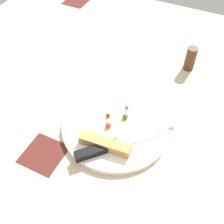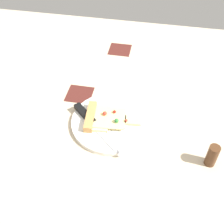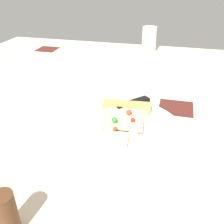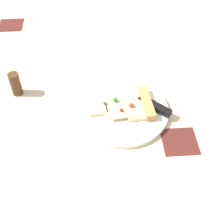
{
  "view_description": "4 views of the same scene",
  "coord_description": "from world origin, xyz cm",
  "px_view_note": "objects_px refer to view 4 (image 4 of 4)",
  "views": [
    {
      "loc": [
        12.8,
        -31.9,
        52.86
      ],
      "look_at": [
        -6.48,
        7.92,
        2.43
      ],
      "focal_mm": 43.66,
      "sensor_mm": 36.0,
      "label": 1
    },
    {
      "loc": [
        57.48,
        17.41,
        69.25
      ],
      "look_at": [
        -6.27,
        5.16,
        3.17
      ],
      "focal_mm": 46.63,
      "sensor_mm": 36.0,
      "label": 2
    },
    {
      "loc": [
        -14.31,
        55.36,
        32.88
      ],
      "look_at": [
        -0.97,
        2.83,
        2.78
      ],
      "focal_mm": 41.65,
      "sensor_mm": 36.0,
      "label": 3
    },
    {
      "loc": [
        -64.63,
        12.47,
        64.41
      ],
      "look_at": [
        -7.19,
        8.47,
        3.23
      ],
      "focal_mm": 50.58,
      "sensor_mm": 36.0,
      "label": 4
    }
  ],
  "objects_px": {
    "pizza_slice": "(131,105)",
    "knife": "(141,99)",
    "plate": "(121,110)",
    "pepper_shaker": "(15,84)"
  },
  "relations": [
    {
      "from": "knife",
      "to": "pepper_shaker",
      "type": "relative_size",
      "value": 2.64
    },
    {
      "from": "pizza_slice",
      "to": "knife",
      "type": "xyz_separation_m",
      "value": [
        0.02,
        -0.03,
        -0.0
      ]
    },
    {
      "from": "knife",
      "to": "pizza_slice",
      "type": "bearing_deg",
      "value": 169.95
    },
    {
      "from": "pizza_slice",
      "to": "knife",
      "type": "relative_size",
      "value": 0.95
    },
    {
      "from": "pizza_slice",
      "to": "knife",
      "type": "distance_m",
      "value": 0.04
    },
    {
      "from": "knife",
      "to": "pepper_shaker",
      "type": "bearing_deg",
      "value": 121.43
    },
    {
      "from": "plate",
      "to": "pizza_slice",
      "type": "relative_size",
      "value": 1.45
    },
    {
      "from": "pizza_slice",
      "to": "plate",
      "type": "bearing_deg",
      "value": 90.08
    },
    {
      "from": "pepper_shaker",
      "to": "plate",
      "type": "bearing_deg",
      "value": -108.21
    },
    {
      "from": "knife",
      "to": "pepper_shaker",
      "type": "xyz_separation_m",
      "value": [
        0.07,
        0.36,
        0.02
      ]
    }
  ]
}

